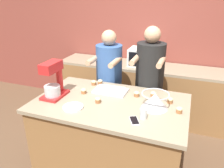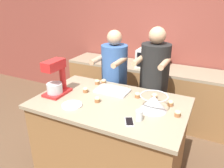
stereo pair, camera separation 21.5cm
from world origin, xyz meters
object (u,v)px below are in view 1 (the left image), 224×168
cupcake_1 (179,110)px  cupcake_2 (94,83)px  person_right (149,88)px  cupcake_7 (100,82)px  cupcake_0 (84,91)px  cell_phone (134,121)px  drinking_glass (143,114)px  small_plate (73,107)px  cupcake_6 (98,100)px  microwave_oven (144,57)px  stand_mixer (53,82)px  baking_tray (111,90)px  cupcake_4 (153,94)px  cupcake_3 (170,100)px  person_left (109,86)px  cupcake_5 (137,94)px  mixing_bowl (155,100)px

cupcake_1 → cupcake_2: size_ratio=1.00×
person_right → cupcake_7: bearing=-154.5°
cupcake_0 → cupcake_2: (0.00, 0.27, 0.00)m
cell_phone → drinking_glass: size_ratio=1.67×
small_plate → cupcake_6: cupcake_6 is taller
cupcake_2 → person_right: bearing=26.9°
microwave_oven → cupcake_1: size_ratio=7.74×
stand_mixer → cupcake_1: stand_mixer is taller
baking_tray → small_plate: 0.53m
cupcake_4 → cupcake_3: bearing=-24.4°
person_left → cupcake_3: person_left is taller
cupcake_3 → microwave_oven: bearing=113.8°
stand_mixer → drinking_glass: stand_mixer is taller
cell_phone → cupcake_6: bearing=154.5°
microwave_oven → cell_phone: (0.31, -1.74, -0.10)m
person_right → cupcake_2: size_ratio=26.81×
cupcake_7 → cupcake_3: bearing=-13.7°
cupcake_7 → cupcake_4: bearing=-10.5°
microwave_oven → small_plate: microwave_oven is taller
small_plate → cupcake_5: size_ratio=3.32×
cupcake_1 → cupcake_7: (-0.98, 0.39, 0.00)m
person_left → microwave_oven: person_left is taller
cupcake_2 → cupcake_7: bearing=37.3°
cupcake_0 → cupcake_5: 0.60m
microwave_oven → person_left: bearing=-110.7°
baking_tray → cupcake_0: cupcake_0 is taller
cupcake_7 → person_left: bearing=86.4°
person_right → mixing_bowl: (0.18, -0.64, 0.17)m
cupcake_0 → cupcake_7: (0.07, 0.32, 0.00)m
person_left → cupcake_5: person_left is taller
person_left → cupcake_1: person_left is taller
drinking_glass → cupcake_5: bearing=111.8°
cupcake_5 → cupcake_6: (-0.34, -0.28, 0.00)m
mixing_bowl → cupcake_7: mixing_bowl is taller
person_left → cupcake_7: bearing=-93.6°
drinking_glass → small_plate: (-0.69, -0.05, -0.04)m
stand_mixer → small_plate: (0.32, -0.16, -0.16)m
person_right → cupcake_1: person_right is taller
mixing_bowl → cupcake_4: bearing=103.4°
person_right → cupcake_0: size_ratio=26.81×
person_left → cupcake_2: person_left is taller
cell_phone → cupcake_0: (-0.69, 0.36, 0.03)m
cupcake_0 → cell_phone: bearing=-27.8°
cupcake_5 → cell_phone: bearing=-77.8°
microwave_oven → cupcake_4: size_ratio=7.74×
cell_phone → cupcake_0: cupcake_0 is taller
small_plate → cupcake_4: 0.87m
cell_phone → cupcake_4: cupcake_4 is taller
baking_tray → microwave_oven: 1.23m
drinking_glass → cupcake_1: 0.37m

